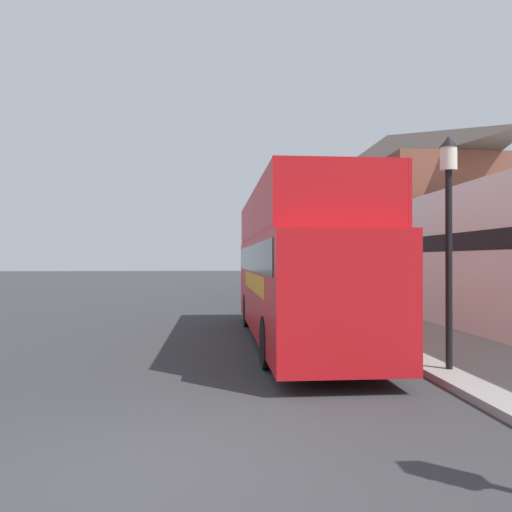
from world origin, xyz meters
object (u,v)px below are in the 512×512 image
(parked_car_ahead_of_bus, at_px, (281,297))
(lamp_post_third, at_px, (307,232))
(lamp_post_nearest, at_px, (449,208))
(tour_bus, at_px, (295,276))
(lamp_post_second, at_px, (348,231))

(parked_car_ahead_of_bus, distance_m, lamp_post_third, 4.43)
(parked_car_ahead_of_bus, xyz_separation_m, lamp_post_nearest, (1.68, -12.19, 2.65))
(lamp_post_third, bearing_deg, tour_bus, -102.40)
(parked_car_ahead_of_bus, height_order, lamp_post_third, lamp_post_third)
(lamp_post_third, bearing_deg, lamp_post_second, -90.05)
(parked_car_ahead_of_bus, bearing_deg, tour_bus, -98.18)
(lamp_post_second, xyz_separation_m, lamp_post_third, (0.01, 7.49, 0.37))
(lamp_post_nearest, xyz_separation_m, lamp_post_second, (0.01, 7.49, -0.02))
(parked_car_ahead_of_bus, height_order, lamp_post_nearest, lamp_post_nearest)
(tour_bus, xyz_separation_m, lamp_post_third, (2.36, 10.74, 1.80))
(tour_bus, bearing_deg, lamp_post_third, 77.72)
(parked_car_ahead_of_bus, relative_size, lamp_post_third, 0.88)
(tour_bus, relative_size, lamp_post_nearest, 2.41)
(lamp_post_nearest, bearing_deg, parked_car_ahead_of_bus, 97.84)
(lamp_post_second, bearing_deg, lamp_post_third, 89.95)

